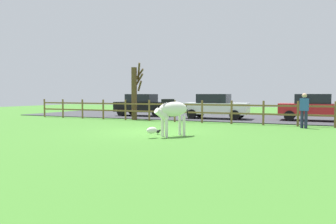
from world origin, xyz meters
TOP-DOWN VIEW (x-y plane):
  - ground_plane at (0.00, 0.00)m, footprint 60.00×60.00m
  - parking_asphalt at (0.00, 9.30)m, footprint 28.00×7.40m
  - paddock_fence at (-0.21, 5.00)m, footprint 21.69×0.11m
  - bare_tree at (-3.91, 5.39)m, footprint 0.86×0.77m
  - zebra at (1.39, -1.10)m, footprint 1.24×1.70m
  - crow_on_grass at (0.67, -0.79)m, footprint 0.21×0.10m
  - parked_car_black at (-4.85, 8.20)m, footprint 4.08×2.05m
  - parked_car_red at (6.37, 8.41)m, footprint 4.01×1.90m
  - parked_car_white at (0.63, 7.74)m, footprint 4.02×1.93m
  - visitor_near_fence at (5.90, 4.10)m, footprint 0.41×0.31m

SIDE VIEW (x-z plane):
  - ground_plane at x=0.00m, z-range 0.00..0.00m
  - parking_asphalt at x=0.00m, z-range 0.00..0.05m
  - crow_on_grass at x=0.67m, z-range 0.02..0.23m
  - paddock_fence at x=-0.21m, z-range 0.08..1.34m
  - parked_car_black at x=-4.85m, z-range 0.06..1.62m
  - parked_car_red at x=6.37m, z-range 0.06..1.62m
  - parked_car_white at x=0.63m, z-range 0.06..1.62m
  - visitor_near_fence at x=5.90m, z-range 0.09..1.73m
  - zebra at x=1.39m, z-range 0.22..1.63m
  - bare_tree at x=-3.91m, z-range 0.00..3.54m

